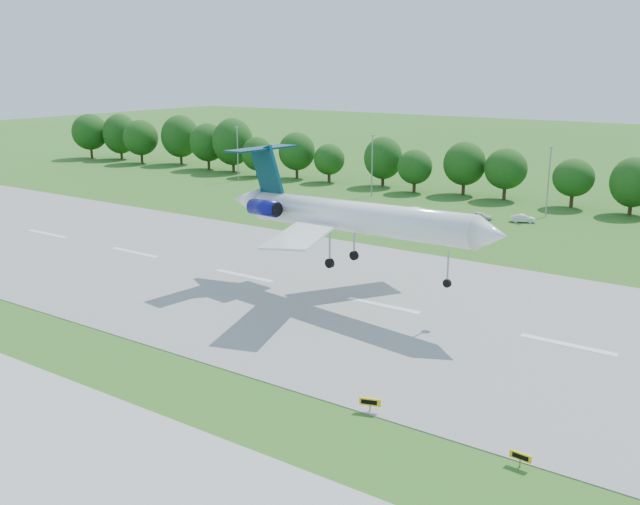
{
  "coord_description": "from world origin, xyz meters",
  "views": [
    {
      "loc": [
        16.13,
        -39.97,
        25.77
      ],
      "look_at": [
        -23.62,
        18.0,
        7.09
      ],
      "focal_mm": 40.0,
      "sensor_mm": 36.0,
      "label": 1
    }
  ],
  "objects": [
    {
      "name": "taxi_sign_centre",
      "position": [
        3.38,
        1.95,
        0.77
      ],
      "size": [
        1.5,
        0.3,
        1.05
      ],
      "rotation": [
        0.0,
        0.0,
        -0.08
      ],
      "color": "gray",
      "rests_on": "ground"
    },
    {
      "name": "taxi_sign_left",
      "position": [
        -8.66,
        2.92,
        0.86
      ],
      "size": [
        1.63,
        0.7,
        1.17
      ],
      "rotation": [
        0.0,
        0.0,
        0.32
      ],
      "color": "gray",
      "rests_on": "ground"
    },
    {
      "name": "ground",
      "position": [
        0.0,
        0.0,
        0.0
      ],
      "size": [
        600.0,
        600.0,
        0.0
      ],
      "primitive_type": "plane",
      "color": "#275817",
      "rests_on": "ground"
    },
    {
      "name": "runway",
      "position": [
        0.0,
        25.0,
        0.04
      ],
      "size": [
        400.0,
        45.0,
        0.08
      ],
      "primitive_type": "cube",
      "color": "gray",
      "rests_on": "ground"
    },
    {
      "name": "airliner",
      "position": [
        -25.46,
        25.22,
        9.63
      ],
      "size": [
        37.48,
        27.12,
        12.55
      ],
      "rotation": [
        0.0,
        -0.04,
        -0.12
      ],
      "color": "white",
      "rests_on": "ground"
    },
    {
      "name": "service_vehicle_b",
      "position": [
        -28.47,
        73.68,
        0.65
      ],
      "size": [
        4.04,
        2.33,
        1.29
      ],
      "primitive_type": "imported",
      "rotation": [
        0.0,
        0.0,
        1.79
      ],
      "color": "silver",
      "rests_on": "ground"
    },
    {
      "name": "service_vehicle_a",
      "position": [
        -21.8,
        75.56,
        0.66
      ],
      "size": [
        4.23,
        2.82,
        1.32
      ],
      "primitive_type": "imported",
      "rotation": [
        0.0,
        0.0,
        1.96
      ],
      "color": "silver",
      "rests_on": "ground"
    }
  ]
}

